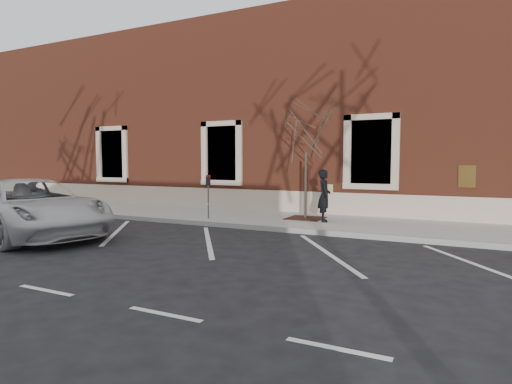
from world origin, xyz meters
The scene contains 10 objects.
ground centered at (0.00, 0.00, 0.00)m, with size 120.00×120.00×0.00m, color #28282B.
sidewalk_near centered at (0.00, 1.75, 0.07)m, with size 40.00×3.50×0.15m, color beige.
curb_near centered at (0.00, -0.05, 0.07)m, with size 40.00×0.12×0.15m, color #9E9E99.
parking_stripes centered at (0.00, -2.20, 0.00)m, with size 28.00×4.40×0.01m, color silver, non-canonical shape.
building_civic centered at (0.00, 7.74, 4.00)m, with size 40.00×8.62×8.00m.
man centered at (1.95, 1.55, 0.98)m, with size 0.61×0.40×1.67m, color black.
parking_meter centered at (-1.77, 0.55, 1.17)m, with size 0.13×0.10×1.46m.
tree_grate centered at (1.17, 1.98, 0.16)m, with size 1.16×1.16×0.03m, color #3A1912.
sapling centered at (1.17, 1.98, 2.98)m, with size 2.43×2.43×4.04m.
white_truck centered at (-4.84, -3.79, 0.79)m, with size 2.64×5.72×1.59m, color silver.
Camera 1 is at (6.05, -11.53, 2.10)m, focal length 30.00 mm.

